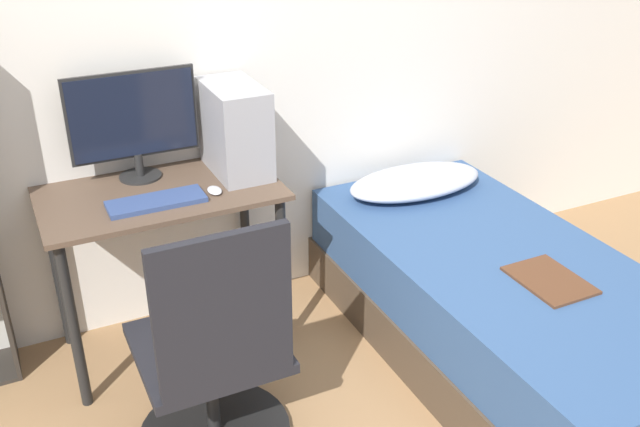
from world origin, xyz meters
TOP-DOWN VIEW (x-y plane):
  - wall_back at (0.00, 1.53)m, footprint 8.00×0.05m
  - desk at (-0.39, 1.23)m, footprint 0.98×0.56m
  - office_chair at (-0.41, 0.52)m, footprint 0.58×0.58m
  - bed at (0.89, 0.53)m, footprint 0.95×1.96m
  - pillow at (0.89, 1.25)m, footprint 0.72×0.36m
  - magazine at (0.91, 0.30)m, footprint 0.24×0.32m
  - monitor at (-0.43, 1.41)m, footprint 0.54×0.18m
  - keyboard at (-0.43, 1.12)m, footprint 0.39×0.15m
  - pc_tower at (-0.03, 1.30)m, footprint 0.22×0.39m
  - mouse at (-0.19, 1.12)m, footprint 0.06×0.09m

SIDE VIEW (x-z plane):
  - bed at x=0.89m, z-range 0.00..0.51m
  - office_chair at x=-0.41m, z-range -0.13..0.87m
  - magazine at x=0.91m, z-range 0.51..0.52m
  - pillow at x=0.89m, z-range 0.51..0.62m
  - desk at x=-0.39m, z-range 0.25..1.03m
  - mouse at x=-0.19m, z-range 0.78..0.80m
  - keyboard at x=-0.43m, z-range 0.78..0.80m
  - pc_tower at x=-0.03m, z-range 0.78..1.17m
  - monitor at x=-0.43m, z-range 0.81..1.27m
  - wall_back at x=0.00m, z-range 0.00..2.50m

